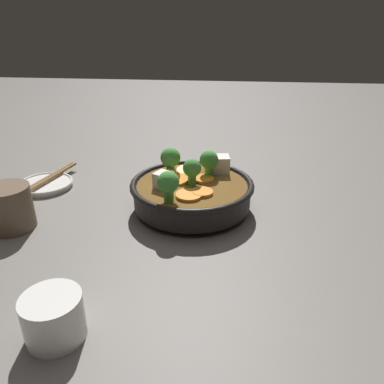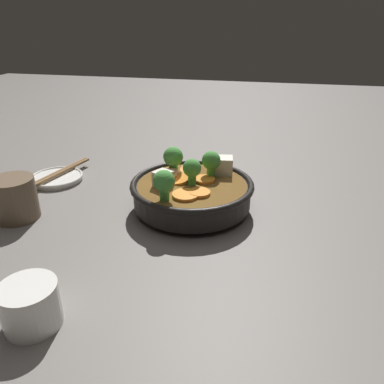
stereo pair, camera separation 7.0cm
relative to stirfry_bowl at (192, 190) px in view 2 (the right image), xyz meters
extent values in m
plane|color=slate|center=(0.00, 0.00, -0.04)|extent=(3.00, 3.00, 0.00)
cylinder|color=black|center=(0.00, 0.00, -0.03)|extent=(0.12, 0.12, 0.01)
cylinder|color=black|center=(0.00, 0.00, -0.01)|extent=(0.22, 0.22, 0.04)
torus|color=black|center=(0.00, 0.00, 0.01)|extent=(0.23, 0.23, 0.01)
cylinder|color=brown|center=(0.00, 0.00, 0.00)|extent=(0.20, 0.20, 0.02)
cylinder|color=orange|center=(0.01, 0.02, 0.02)|extent=(0.06, 0.06, 0.01)
cylinder|color=orange|center=(0.06, 0.02, 0.02)|extent=(0.04, 0.04, 0.01)
cylinder|color=orange|center=(-0.04, -0.02, 0.02)|extent=(0.05, 0.05, 0.01)
cylinder|color=orange|center=(-0.05, 0.00, 0.01)|extent=(0.06, 0.06, 0.01)
cylinder|color=orange|center=(0.02, -0.02, 0.01)|extent=(0.05, 0.05, 0.01)
cylinder|color=#59B84C|center=(0.04, 0.04, 0.02)|extent=(0.02, 0.02, 0.02)
sphere|color=#47933D|center=(0.04, 0.04, 0.05)|extent=(0.04, 0.04, 0.04)
cylinder|color=#59B84C|center=(-0.07, 0.03, 0.02)|extent=(0.02, 0.02, 0.02)
sphere|color=#47933D|center=(-0.07, 0.03, 0.05)|extent=(0.04, 0.04, 0.04)
cylinder|color=#59B84C|center=(0.04, -0.03, 0.02)|extent=(0.02, 0.02, 0.02)
sphere|color=#47933D|center=(0.04, -0.03, 0.05)|extent=(0.04, 0.04, 0.04)
cylinder|color=#59B84C|center=(0.00, 0.00, 0.02)|extent=(0.02, 0.02, 0.02)
sphere|color=#47933D|center=(0.00, 0.00, 0.04)|extent=(0.03, 0.03, 0.03)
cube|color=silver|center=(-0.02, 0.05, 0.03)|extent=(0.04, 0.04, 0.03)
cube|color=silver|center=(0.06, -0.05, 0.03)|extent=(0.04, 0.04, 0.03)
ellipsoid|color=#EA9E84|center=(0.01, 0.05, 0.02)|extent=(0.06, 0.04, 0.02)
cylinder|color=white|center=(0.06, 0.32, -0.03)|extent=(0.11, 0.11, 0.01)
torus|color=white|center=(0.06, 0.32, -0.03)|extent=(0.11, 0.11, 0.01)
cylinder|color=white|center=(-0.33, 0.12, -0.01)|extent=(0.07, 0.07, 0.06)
cylinder|color=brown|center=(-0.33, 0.12, 0.01)|extent=(0.06, 0.06, 0.00)
cylinder|color=brown|center=(-0.10, 0.30, 0.00)|extent=(0.08, 0.08, 0.08)
torus|color=brown|center=(-0.06, 0.30, 0.00)|extent=(0.04, 0.01, 0.04)
cylinder|color=olive|center=(0.06, 0.33, -0.02)|extent=(0.20, 0.05, 0.01)
cylinder|color=olive|center=(0.06, 0.32, -0.02)|extent=(0.20, 0.05, 0.01)
camera|label=1|loc=(-0.63, -0.07, 0.30)|focal=35.00mm
camera|label=2|loc=(-0.62, -0.14, 0.30)|focal=35.00mm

